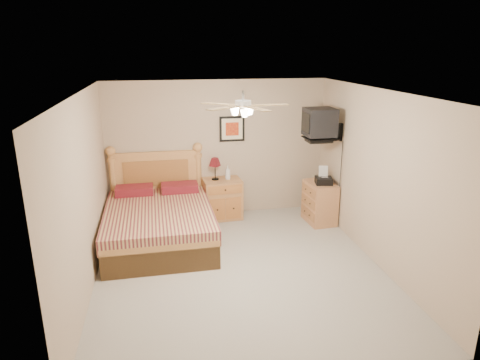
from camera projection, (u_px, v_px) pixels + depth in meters
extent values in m
plane|color=gray|center=(240.00, 269.00, 6.11)|extent=(4.50, 4.50, 0.00)
cube|color=white|center=(240.00, 92.00, 5.37)|extent=(4.00, 4.50, 0.04)
cube|color=tan|center=(217.00, 149.00, 7.85)|extent=(4.00, 0.04, 2.50)
cube|color=tan|center=(289.00, 268.00, 3.63)|extent=(4.00, 0.04, 2.50)
cube|color=tan|center=(84.00, 196.00, 5.39)|extent=(0.04, 4.50, 2.50)
cube|color=tan|center=(378.00, 179.00, 6.09)|extent=(0.04, 4.50, 2.50)
cube|color=#9F6A42|center=(222.00, 199.00, 7.89)|extent=(0.71, 0.56, 0.73)
imported|color=silver|center=(228.00, 172.00, 7.77)|extent=(0.10, 0.10, 0.26)
cube|color=black|center=(232.00, 129.00, 7.77)|extent=(0.46, 0.04, 0.46)
cube|color=#A56841|center=(320.00, 203.00, 7.67)|extent=(0.48, 0.66, 0.74)
imported|color=beige|center=(316.00, 179.00, 7.75)|extent=(0.24, 0.28, 0.02)
imported|color=gray|center=(317.00, 178.00, 7.76)|extent=(0.30, 0.33, 0.02)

